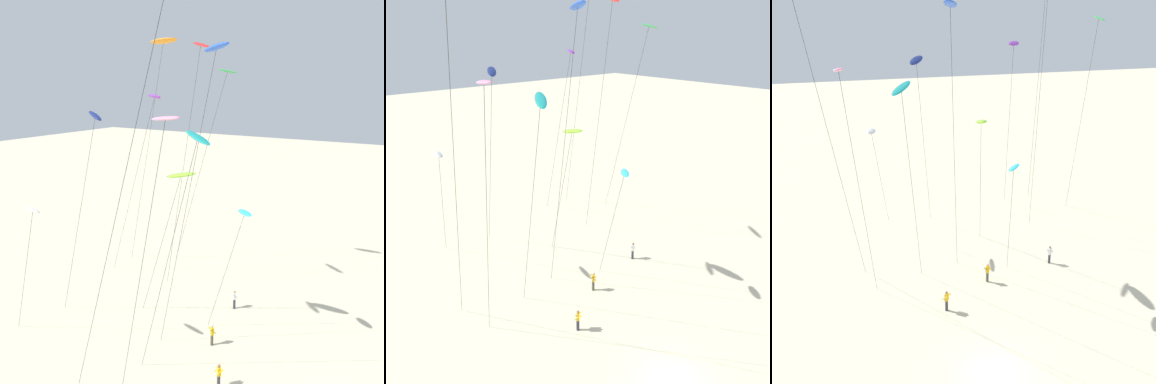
# 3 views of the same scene
# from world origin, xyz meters

# --- Properties ---
(kite_purple) EXTENTS (3.93, 9.18, 18.58)m
(kite_purple) POSITION_xyz_m (8.59, 19.39, 18.12)
(kite_purple) COLOR purple
(kite_purple) RESTS_ON ground
(kite_cyan) EXTENTS (2.16, 4.64, 10.62)m
(kite_cyan) POSITION_xyz_m (4.37, 8.47, 10.30)
(kite_cyan) COLOR #33BFE0
(kite_cyan) RESTS_ON ground
(kite_white) EXTENTS (2.46, 6.14, 11.31)m
(kite_white) POSITION_xyz_m (-4.43, 20.33, 10.88)
(kite_white) COLOR white
(kite_white) RESTS_ON ground
(kite_teal) EXTENTS (3.06, 7.14, 17.09)m
(kite_teal) POSITION_xyz_m (-3.78, 7.50, 16.49)
(kite_teal) COLOR teal
(kite_teal) RESTS_ON ground
(kite_navy) EXTENTS (3.40, 8.07, 17.77)m
(kite_navy) POSITION_xyz_m (-0.66, 17.71, 17.09)
(kite_navy) COLOR navy
(kite_navy) RESTS_ON ground
(kite_green) EXTENTS (2.97, 8.58, 20.78)m
(kite_green) POSITION_xyz_m (14.63, 15.68, 19.64)
(kite_green) COLOR green
(kite_green) RESTS_ON ground
(kite_lime) EXTENTS (2.71, 6.93, 13.38)m
(kite_lime) POSITION_xyz_m (3.49, 13.30, 12.80)
(kite_lime) COLOR #8CD833
(kite_lime) RESTS_ON ground
(kite_blue) EXTENTS (2.90, 7.04, 21.94)m
(kite_blue) POSITION_xyz_m (-0.37, 8.29, 21.34)
(kite_blue) COLOR blue
(kite_blue) RESTS_ON ground
(kite_pink) EXTENTS (2.24, 5.99, 18.23)m
(kite_pink) POSITION_xyz_m (-7.45, 7.04, 17.53)
(kite_pink) COLOR pink
(kite_pink) RESTS_ON ground
(kite_orange) EXTENTS (2.78, 7.87, 23.59)m
(kite_orange) POSITION_xyz_m (12.19, 20.87, 23.00)
(kite_orange) COLOR orange
(kite_orange) RESTS_ON ground
(kite_red) EXTENTS (2.24, 5.84, 22.88)m
(kite_red) POSITION_xyz_m (9.74, 15.47, 21.81)
(kite_red) COLOR red
(kite_red) RESTS_ON ground
(kite_flyer_nearest) EXTENTS (0.73, 0.73, 1.67)m
(kite_flyer_nearest) POSITION_xyz_m (3.17, 10.33, 0.89)
(kite_flyer_nearest) COLOR #4C4738
(kite_flyer_nearest) RESTS_ON ground
(kite_flyer_middle) EXTENTS (0.72, 0.72, 1.67)m
(kite_flyer_middle) POSITION_xyz_m (9.49, 11.65, 0.89)
(kite_flyer_middle) COLOR #33333D
(kite_flyer_middle) RESTS_ON ground
(kite_flyer_furthest) EXTENTS (0.73, 0.73, 1.67)m
(kite_flyer_furthest) POSITION_xyz_m (-1.13, 7.37, 0.89)
(kite_flyer_furthest) COLOR #33333D
(kite_flyer_furthest) RESTS_ON ground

